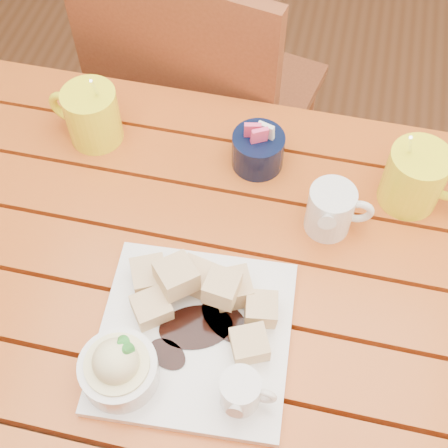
% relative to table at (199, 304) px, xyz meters
% --- Properties ---
extents(ground, '(5.00, 5.00, 0.00)m').
position_rel_table_xyz_m(ground, '(0.00, -0.00, -0.64)').
color(ground, '#572F19').
rests_on(ground, ground).
extents(table, '(1.20, 0.79, 0.75)m').
position_rel_table_xyz_m(table, '(0.00, 0.00, 0.00)').
color(table, '#AB3C16').
rests_on(table, ground).
extents(dessert_plate, '(0.30, 0.30, 0.11)m').
position_rel_table_xyz_m(dessert_plate, '(0.00, -0.13, 0.14)').
color(dessert_plate, white).
rests_on(dessert_plate, table).
extents(coffee_mug_left, '(0.14, 0.10, 0.16)m').
position_rel_table_xyz_m(coffee_mug_left, '(-0.25, 0.24, 0.16)').
color(coffee_mug_left, '#FFF620').
rests_on(coffee_mug_left, table).
extents(coffee_mug_right, '(0.14, 0.10, 0.17)m').
position_rel_table_xyz_m(coffee_mug_right, '(0.32, 0.23, 0.17)').
color(coffee_mug_right, '#FFF620').
rests_on(coffee_mug_right, table).
extents(cream_pitcher, '(0.11, 0.09, 0.09)m').
position_rel_table_xyz_m(cream_pitcher, '(0.19, 0.14, 0.16)').
color(cream_pitcher, white).
rests_on(cream_pitcher, table).
extents(sugar_caddy, '(0.09, 0.09, 0.10)m').
position_rel_table_xyz_m(sugar_caddy, '(0.05, 0.25, 0.14)').
color(sugar_caddy, black).
rests_on(sugar_caddy, table).
extents(chair_far, '(0.53, 0.53, 0.95)m').
position_rel_table_xyz_m(chair_far, '(-0.14, 0.57, -0.11)').
color(chair_far, brown).
rests_on(chair_far, ground).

